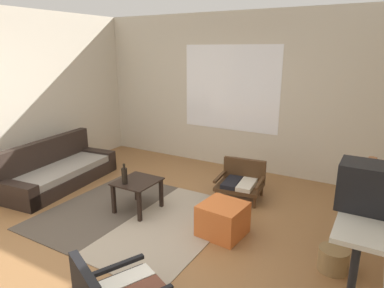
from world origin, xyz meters
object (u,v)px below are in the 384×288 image
at_px(coffee_table, 137,187).
at_px(glass_bottle, 124,176).
at_px(couch, 58,172).
at_px(clay_vase, 370,176).
at_px(ottoman_orange, 223,219).
at_px(console_shelf, 365,209).
at_px(crt_television, 367,187).
at_px(wicker_basket, 333,259).
at_px(armchair_by_window, 241,180).

bearing_deg(coffee_table, glass_bottle, -115.26).
distance_m(couch, clay_vase, 4.39).
xyz_separation_m(ottoman_orange, clay_vase, (1.42, 0.34, 0.70)).
height_order(console_shelf, crt_television, crt_television).
relative_size(ottoman_orange, console_shelf, 0.29).
relative_size(coffee_table, ottoman_orange, 1.14).
xyz_separation_m(couch, clay_vase, (4.33, 0.29, 0.67)).
relative_size(glass_bottle, wicker_basket, 0.94).
bearing_deg(glass_bottle, wicker_basket, 2.51).
distance_m(console_shelf, wicker_basket, 0.61).
height_order(console_shelf, clay_vase, clay_vase).
distance_m(armchair_by_window, ottoman_orange, 1.11).
xyz_separation_m(ottoman_orange, crt_television, (1.41, -0.23, 0.79)).
bearing_deg(coffee_table, ottoman_orange, 0.93).
height_order(ottoman_orange, clay_vase, clay_vase).
bearing_deg(crt_television, glass_bottle, 178.95).
distance_m(couch, glass_bottle, 1.65).
bearing_deg(clay_vase, crt_television, -90.32).
bearing_deg(glass_bottle, coffee_table, 64.74).
bearing_deg(ottoman_orange, clay_vase, 13.60).
bearing_deg(clay_vase, glass_bottle, -169.23).
bearing_deg(crt_television, ottoman_orange, 170.95).
xyz_separation_m(crt_television, glass_bottle, (-2.72, 0.05, -0.45)).
height_order(armchair_by_window, crt_television, crt_television).
bearing_deg(clay_vase, wicker_basket, -116.16).
relative_size(couch, console_shelf, 1.15).
distance_m(armchair_by_window, clay_vase, 1.90).
xyz_separation_m(armchair_by_window, console_shelf, (1.63, -1.10, 0.44)).
xyz_separation_m(ottoman_orange, wicker_basket, (1.22, -0.06, -0.07)).
xyz_separation_m(couch, coffee_table, (1.68, -0.08, 0.12)).
relative_size(ottoman_orange, crt_television, 1.06).
xyz_separation_m(armchair_by_window, glass_bottle, (-1.09, -1.26, 0.28)).
height_order(coffee_table, crt_television, crt_television).
bearing_deg(coffee_table, clay_vase, 7.80).
bearing_deg(ottoman_orange, console_shelf, -0.88).
height_order(armchair_by_window, glass_bottle, glass_bottle).
height_order(couch, console_shelf, console_shelf).
relative_size(crt_television, wicker_basket, 1.60).
distance_m(console_shelf, glass_bottle, 2.73).
relative_size(couch, coffee_table, 3.54).
xyz_separation_m(console_shelf, clay_vase, (0.00, 0.36, 0.19)).
bearing_deg(console_shelf, coffee_table, 179.96).
xyz_separation_m(ottoman_orange, console_shelf, (1.42, -0.02, 0.50)).
relative_size(coffee_table, glass_bottle, 2.05).
distance_m(glass_bottle, wicker_basket, 2.56).
distance_m(coffee_table, clay_vase, 2.73).
bearing_deg(wicker_basket, coffee_table, 178.95).
height_order(ottoman_orange, wicker_basket, ottoman_orange).
bearing_deg(crt_television, coffee_table, 175.56).
height_order(clay_vase, glass_bottle, clay_vase).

